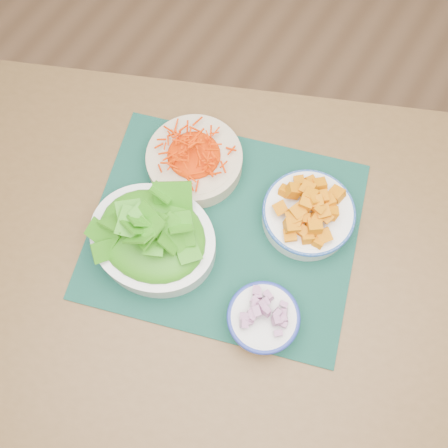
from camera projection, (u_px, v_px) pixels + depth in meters
name	position (u px, v px, depth m)	size (l,w,h in m)	color
ground	(245.00, 352.00, 1.65)	(4.00, 4.00, 0.00)	#8E6544
table	(251.00, 285.00, 1.06)	(1.50, 1.29, 0.75)	brown
placemat	(224.00, 230.00, 1.00)	(0.52, 0.43, 0.00)	black
carrot_bowl	(194.00, 158.00, 1.01)	(0.26, 0.26, 0.07)	beige
squash_bowl	(309.00, 211.00, 0.96)	(0.23, 0.23, 0.09)	white
lettuce_bowl	(152.00, 235.00, 0.93)	(0.26, 0.23, 0.12)	white
onion_bowl	(263.00, 318.00, 0.90)	(0.14, 0.14, 0.07)	silver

